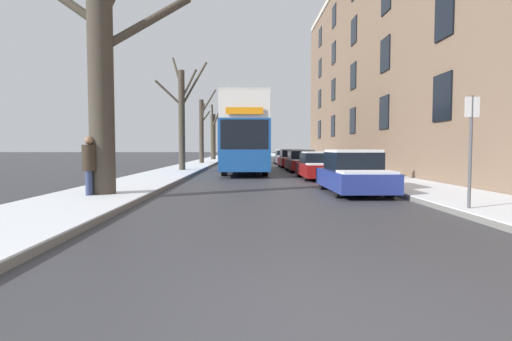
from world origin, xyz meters
name	(u,v)px	position (x,y,z in m)	size (l,w,h in m)	color
ground_plane	(353,331)	(0.00, 0.00, 0.00)	(320.00, 320.00, 0.00)	#38383D
sidewalk_left	(216,158)	(-5.18, 53.00, 0.08)	(2.90, 130.00, 0.16)	slate
sidewalk_right	(290,158)	(5.18, 53.00, 0.08)	(2.90, 130.00, 0.16)	slate
terrace_facade_right	(440,47)	(11.12, 21.67, 7.76)	(9.10, 43.83, 15.52)	#7A604C
bare_tree_left_0	(104,83)	(-4.98, 8.62, 3.35)	(4.00, 1.74, 7.20)	#423A30
bare_tree_left_1	(182,115)	(-4.82, 21.53, 3.49)	(3.11, 1.55, 7.23)	#423A30
bare_tree_left_2	(202,129)	(-4.93, 33.46, 3.20)	(1.67, 3.31, 6.69)	#423A30
bare_tree_left_3	(214,134)	(-4.87, 45.43, 3.23)	(1.83, 2.43, 6.77)	#423A30
double_decker_bus	(245,132)	(-0.96, 21.75, 2.49)	(2.58, 11.54, 4.39)	#194C99
parked_car_0	(353,173)	(2.64, 9.88, 0.66)	(1.75, 4.09, 1.43)	navy
parked_car_1	(319,166)	(2.64, 16.14, 0.62)	(1.78, 4.45, 1.32)	maroon
parked_car_2	(301,161)	(2.64, 22.43, 0.64)	(1.73, 4.43, 1.40)	maroon
parked_car_3	(292,159)	(2.64, 27.90, 0.65)	(1.88, 4.20, 1.42)	maroon
parked_car_4	(285,157)	(2.64, 33.65, 0.64)	(1.72, 4.41, 1.38)	#474C56
oncoming_van	(234,151)	(-2.10, 35.23, 1.26)	(1.91, 5.57, 2.33)	#333842
pedestrian_left_sidewalk	(90,165)	(-5.29, 8.21, 1.00)	(0.39, 0.39, 1.81)	navy
street_sign_post	(471,147)	(4.03, 5.48, 1.50)	(0.32, 0.07, 2.62)	#4C4F54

